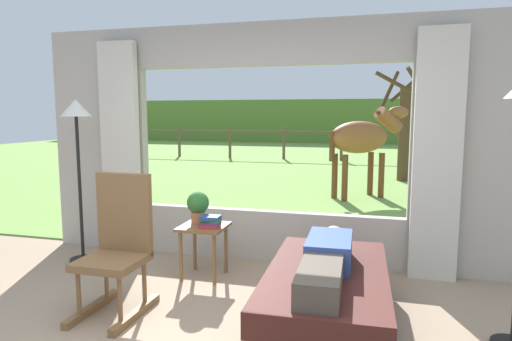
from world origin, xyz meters
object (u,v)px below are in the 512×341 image
at_px(floor_lamp_left, 77,131).
at_px(horse, 363,138).
at_px(reclining_person, 327,259).
at_px(recliner_sofa, 326,296).
at_px(rocking_chair, 118,245).
at_px(pasture_tree, 406,126).
at_px(side_table, 204,235).
at_px(potted_plant, 198,205).
at_px(book_stack, 210,222).

bearing_deg(floor_lamp_left, horse, 58.05).
bearing_deg(reclining_person, recliner_sofa, 88.25).
relative_size(recliner_sofa, rocking_chair, 1.54).
height_order(reclining_person, pasture_tree, pasture_tree).
relative_size(side_table, floor_lamp_left, 0.30).
distance_m(reclining_person, potted_plant, 1.57).
height_order(recliner_sofa, horse, horse).
bearing_deg(floor_lamp_left, side_table, -3.94).
xyz_separation_m(book_stack, pasture_tree, (2.18, 7.18, 0.75)).
bearing_deg(horse, rocking_chair, -57.41).
relative_size(reclining_person, potted_plant, 4.48).
bearing_deg(rocking_chair, book_stack, 59.65).
bearing_deg(side_table, reclining_person, -29.70).
distance_m(book_stack, pasture_tree, 7.54).
bearing_deg(book_stack, recliner_sofa, -27.48).
height_order(reclining_person, potted_plant, potted_plant).
distance_m(reclining_person, floor_lamp_left, 2.99).
bearing_deg(recliner_sofa, reclining_person, -91.75).
height_order(rocking_chair, floor_lamp_left, floor_lamp_left).
bearing_deg(side_table, rocking_chair, -113.91).
relative_size(rocking_chair, horse, 0.65).
xyz_separation_m(reclining_person, floor_lamp_left, (-2.73, 0.83, 0.89)).
height_order(reclining_person, horse, horse).
relative_size(book_stack, floor_lamp_left, 0.12).
bearing_deg(reclining_person, pasture_tree, 80.98).
distance_m(rocking_chair, book_stack, 0.95).
relative_size(recliner_sofa, floor_lamp_left, 0.98).
xyz_separation_m(rocking_chair, side_table, (0.39, 0.88, -0.12)).
relative_size(rocking_chair, pasture_tree, 0.40).
bearing_deg(recliner_sofa, potted_plant, 149.70).
height_order(potted_plant, horse, horse).
bearing_deg(book_stack, rocking_chair, -120.81).
relative_size(reclining_person, pasture_tree, 0.51).
distance_m(rocking_chair, potted_plant, 1.00).
xyz_separation_m(recliner_sofa, potted_plant, (-1.35, 0.74, 0.48)).
height_order(reclining_person, floor_lamp_left, floor_lamp_left).
bearing_deg(rocking_chair, reclining_person, 5.69).
xyz_separation_m(reclining_person, side_table, (-1.27, 0.73, -0.10)).
height_order(side_table, pasture_tree, pasture_tree).
relative_size(recliner_sofa, pasture_tree, 0.61).
bearing_deg(rocking_chair, horse, 72.81).
xyz_separation_m(floor_lamp_left, pasture_tree, (3.73, 7.01, -0.09)).
distance_m(side_table, book_stack, 0.19).
bearing_deg(recliner_sofa, pasture_tree, 80.93).
distance_m(recliner_sofa, potted_plant, 1.61).
bearing_deg(reclining_person, side_table, 148.55).
bearing_deg(book_stack, pasture_tree, 73.13).
xyz_separation_m(book_stack, horse, (1.26, 4.69, 0.58)).
bearing_deg(horse, pasture_tree, 120.13).
relative_size(side_table, potted_plant, 1.63).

